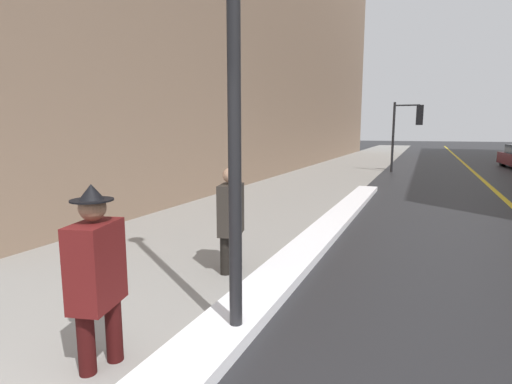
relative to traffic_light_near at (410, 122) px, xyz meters
name	(u,v)px	position (x,y,z in m)	size (l,w,h in m)	color
sidewalk_slab	(324,177)	(-3.11, -3.63, -2.32)	(4.00, 80.00, 0.01)	gray
road_centre_stripe	(489,185)	(2.89, -3.63, -2.33)	(0.16, 80.00, 0.00)	gold
snow_bank_curb	(320,236)	(-0.93, -13.05, -2.26)	(0.59, 13.08, 0.13)	white
traffic_light_near	(410,122)	(0.00, 0.00, 0.00)	(1.31, 0.33, 3.24)	black
pedestrian_in_fedora	(96,271)	(-1.62, -17.63, -1.49)	(0.38, 0.52, 1.53)	#340C0C
pedestrian_trailing	(231,215)	(-1.64, -15.20, -1.52)	(0.38, 0.52, 1.45)	black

